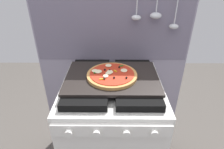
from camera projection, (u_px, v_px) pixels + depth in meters
kitchen_backsplash at (113, 68)px, 1.47m from camera, size 1.10×0.09×1.55m
stove at (112, 133)px, 1.35m from camera, size 0.60×0.64×0.90m
baking_tray at (112, 77)px, 1.12m from camera, size 0.54×0.38×0.02m
pizza_left at (111, 75)px, 1.11m from camera, size 0.29×0.29×0.03m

